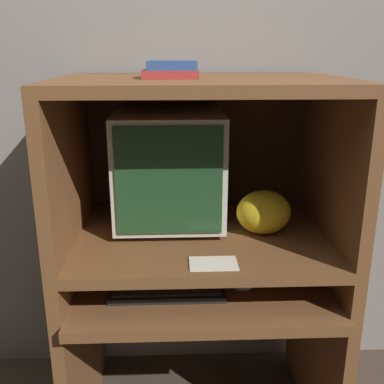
{
  "coord_description": "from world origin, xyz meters",
  "views": [
    {
      "loc": [
        -0.09,
        -1.14,
        1.4
      ],
      "look_at": [
        -0.03,
        0.33,
        0.94
      ],
      "focal_mm": 42.0,
      "sensor_mm": 36.0,
      "label": 1
    }
  ],
  "objects_px": {
    "keyboard": "(167,289)",
    "book_stack": "(171,70)",
    "mouse": "(243,286)",
    "snack_bag": "(264,212)",
    "crt_monitor": "(169,168)"
  },
  "relations": [
    {
      "from": "mouse",
      "to": "keyboard",
      "type": "bearing_deg",
      "value": -178.52
    },
    {
      "from": "snack_bag",
      "to": "crt_monitor",
      "type": "bearing_deg",
      "value": 161.4
    },
    {
      "from": "crt_monitor",
      "to": "keyboard",
      "type": "height_order",
      "value": "crt_monitor"
    },
    {
      "from": "keyboard",
      "to": "book_stack",
      "type": "xyz_separation_m",
      "value": [
        0.02,
        0.12,
        0.7
      ]
    },
    {
      "from": "snack_bag",
      "to": "keyboard",
      "type": "bearing_deg",
      "value": -157.91
    },
    {
      "from": "crt_monitor",
      "to": "keyboard",
      "type": "bearing_deg",
      "value": -92.32
    },
    {
      "from": "book_stack",
      "to": "mouse",
      "type": "bearing_deg",
      "value": -25.69
    },
    {
      "from": "mouse",
      "to": "book_stack",
      "type": "height_order",
      "value": "book_stack"
    },
    {
      "from": "crt_monitor",
      "to": "keyboard",
      "type": "distance_m",
      "value": 0.43
    },
    {
      "from": "crt_monitor",
      "to": "book_stack",
      "type": "bearing_deg",
      "value": -84.99
    },
    {
      "from": "keyboard",
      "to": "book_stack",
      "type": "distance_m",
      "value": 0.71
    },
    {
      "from": "mouse",
      "to": "snack_bag",
      "type": "relative_size",
      "value": 0.37
    },
    {
      "from": "snack_bag",
      "to": "book_stack",
      "type": "distance_m",
      "value": 0.58
    },
    {
      "from": "keyboard",
      "to": "crt_monitor",
      "type": "bearing_deg",
      "value": 87.68
    },
    {
      "from": "crt_monitor",
      "to": "snack_bag",
      "type": "distance_m",
      "value": 0.37
    }
  ]
}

